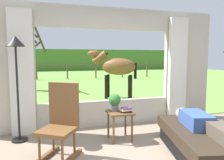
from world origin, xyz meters
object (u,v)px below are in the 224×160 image
(reclining_person, at_px, (205,124))
(potted_plant, at_px, (115,101))
(recliner_sofa, at_px, (201,142))
(book_stack, at_px, (126,110))
(side_table, at_px, (120,117))
(floor_lamp_left, at_px, (16,57))
(horse, at_px, (116,67))
(rocking_chair, at_px, (61,122))
(pasture_tree, at_px, (29,57))

(reclining_person, bearing_deg, potted_plant, 147.00)
(recliner_sofa, distance_m, book_stack, 1.32)
(side_table, bearing_deg, floor_lamp_left, 165.53)
(recliner_sofa, xyz_separation_m, horse, (0.13, 4.71, 0.94))
(potted_plant, distance_m, book_stack, 0.26)
(side_table, xyz_separation_m, horse, (1.10, 3.72, 0.73))
(side_table, height_order, floor_lamp_left, floor_lamp_left)
(side_table, xyz_separation_m, floor_lamp_left, (-1.75, 0.45, 1.08))
(reclining_person, distance_m, side_table, 1.42)
(book_stack, bearing_deg, side_table, 146.19)
(side_table, bearing_deg, rocking_chair, -158.75)
(rocking_chair, bearing_deg, side_table, 54.09)
(reclining_person, bearing_deg, floor_lamp_left, 164.62)
(rocking_chair, distance_m, potted_plant, 1.11)
(recliner_sofa, height_order, pasture_tree, pasture_tree)
(potted_plant, xyz_separation_m, book_stack, (0.18, -0.12, -0.14))
(potted_plant, relative_size, book_stack, 1.54)
(rocking_chair, relative_size, book_stack, 5.38)
(pasture_tree, bearing_deg, potted_plant, -73.06)
(floor_lamp_left, xyz_separation_m, horse, (2.85, 3.27, -0.35))
(recliner_sofa, height_order, horse, horse)
(recliner_sofa, relative_size, pasture_tree, 0.63)
(potted_plant, bearing_deg, book_stack, -35.23)
(horse, height_order, pasture_tree, pasture_tree)
(rocking_chair, relative_size, pasture_tree, 0.38)
(recliner_sofa, xyz_separation_m, reclining_person, (0.00, -0.05, 0.30))
(rocking_chair, height_order, horse, horse)
(reclining_person, xyz_separation_m, side_table, (-0.97, 1.04, -0.10))
(potted_plant, height_order, book_stack, potted_plant)
(book_stack, height_order, pasture_tree, pasture_tree)
(reclining_person, height_order, side_table, reclining_person)
(floor_lamp_left, relative_size, horse, 1.07)
(potted_plant, relative_size, floor_lamp_left, 0.17)
(floor_lamp_left, bearing_deg, book_stack, -15.61)
(book_stack, xyz_separation_m, horse, (1.01, 3.79, 0.59))
(reclining_person, relative_size, floor_lamp_left, 0.76)
(book_stack, bearing_deg, recliner_sofa, -46.71)
(reclining_person, bearing_deg, rocking_chair, 176.29)
(rocking_chair, height_order, book_stack, rocking_chair)
(rocking_chair, bearing_deg, recliner_sofa, 17.04)
(reclining_person, bearing_deg, horse, 101.74)
(potted_plant, bearing_deg, pasture_tree, 106.94)
(reclining_person, relative_size, side_table, 2.74)
(reclining_person, relative_size, rocking_chair, 1.27)
(side_table, distance_m, pasture_tree, 6.98)
(rocking_chair, bearing_deg, book_stack, 49.63)
(rocking_chair, height_order, side_table, rocking_chair)
(horse, bearing_deg, floor_lamp_left, 167.74)
(floor_lamp_left, relative_size, pasture_tree, 0.63)
(floor_lamp_left, xyz_separation_m, pasture_tree, (-0.31, 6.13, 0.00))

